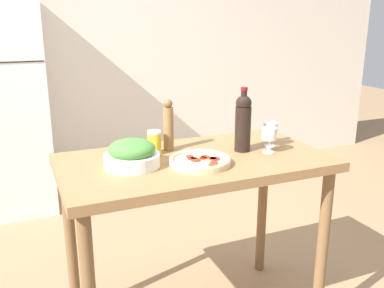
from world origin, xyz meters
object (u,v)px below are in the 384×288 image
Objects in this scene: wine_glass_near at (269,135)px; pepper_mill at (168,126)px; salt_canister at (154,142)px; wine_glass_far at (270,129)px; wine_bottle at (243,122)px; homemade_pizza at (200,161)px; salad_bowl at (132,154)px.

pepper_mill is at bearing 152.32° from wine_glass_near.
pepper_mill reaches higher than salt_canister.
wine_glass_far reaches higher than salt_canister.
wine_bottle is 0.33m from homemade_pizza.
wine_bottle is 0.14m from wine_glass_near.
pepper_mill is (-0.33, 0.15, -0.02)m from wine_bottle.
wine_glass_near reaches higher than homemade_pizza.
pepper_mill is at bearing 155.26° from wine_bottle.
homemade_pizza is (-0.38, -0.03, -0.07)m from wine_glass_near.
homemade_pizza is at bearing -78.26° from pepper_mill.
homemade_pizza is 2.42× the size of salt_canister.
wine_bottle is 1.28× the size of salad_bowl.
salad_bowl is (-0.57, -0.01, -0.09)m from wine_bottle.
wine_glass_far is (0.17, 0.01, -0.06)m from wine_bottle.
salad_bowl is 2.16× the size of salt_canister.
pepper_mill is at bearing 21.26° from salt_canister.
wine_bottle is at bearing -16.10° from salt_canister.
salt_canister is at bearing 41.87° from salad_bowl.
salad_bowl is 0.20m from salt_canister.
wine_glass_far is at bearing 4.65° from wine_bottle.
salt_canister is at bearing 169.70° from wine_glass_far.
wine_bottle is at bearing 1.36° from salad_bowl.
wine_glass_far is 0.60m from salt_canister.
wine_bottle is 2.54× the size of wine_glass_near.
salad_bowl is at bearing -144.51° from pepper_mill.
salad_bowl is 0.31m from homemade_pizza.
wine_glass_far is 0.74m from salad_bowl.
wine_glass_far is (0.07, 0.09, 0.00)m from wine_glass_near.
salad_bowl is at bearing -178.64° from wine_bottle.
wine_glass_far is at bearing 15.46° from homemade_pizza.
wine_bottle is 0.45m from salt_canister.
wine_glass_far is at bearing 2.12° from salad_bowl.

